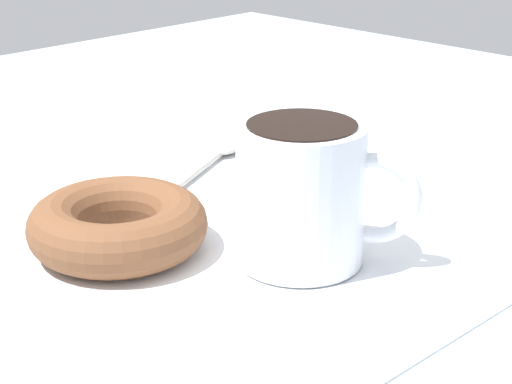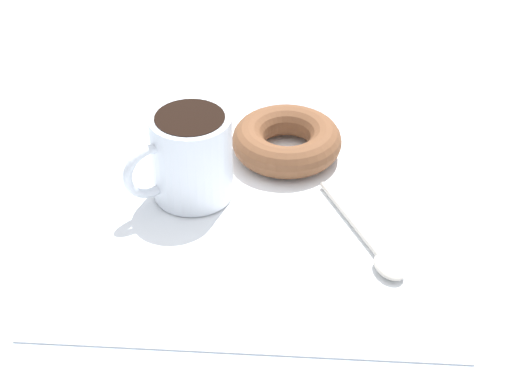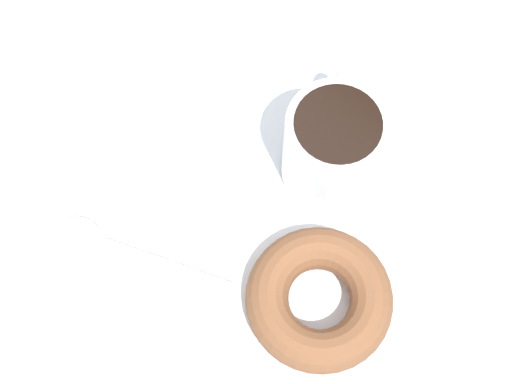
# 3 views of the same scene
# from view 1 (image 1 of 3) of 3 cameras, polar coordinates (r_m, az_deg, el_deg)

# --- Properties ---
(ground_plane) EXTENTS (1.20, 1.20, 0.02)m
(ground_plane) POSITION_cam_1_polar(r_m,az_deg,el_deg) (0.57, -0.19, -3.81)
(ground_plane) COLOR #99A8B7
(napkin) EXTENTS (0.37, 0.37, 0.00)m
(napkin) POSITION_cam_1_polar(r_m,az_deg,el_deg) (0.58, -0.00, -1.98)
(napkin) COLOR white
(napkin) RESTS_ON ground_plane
(coffee_cup) EXTENTS (0.08, 0.10, 0.09)m
(coffee_cup) POSITION_cam_1_polar(r_m,az_deg,el_deg) (0.51, 3.24, 0.05)
(coffee_cup) COLOR silver
(coffee_cup) RESTS_ON napkin
(donut) EXTENTS (0.11, 0.11, 0.03)m
(donut) POSITION_cam_1_polar(r_m,az_deg,el_deg) (0.54, -9.20, -2.16)
(donut) COLOR brown
(donut) RESTS_ON napkin
(spoon) EXTENTS (0.14, 0.07, 0.01)m
(spoon) POSITION_cam_1_polar(r_m,az_deg,el_deg) (0.69, -2.75, 2.42)
(spoon) COLOR #B7B2A8
(spoon) RESTS_ON napkin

